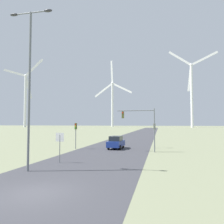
# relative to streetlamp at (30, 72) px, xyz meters

# --- Properties ---
(ground_plane) EXTENTS (600.00, 600.00, 0.00)m
(ground_plane) POSITION_rel_streetlamp_xyz_m (3.55, -4.54, -7.66)
(ground_plane) COLOR #757A5B
(road_surface) EXTENTS (10.00, 240.00, 0.01)m
(road_surface) POSITION_rel_streetlamp_xyz_m (3.55, 43.46, -7.65)
(road_surface) COLOR #38383D
(road_surface) RESTS_ON ground
(streetlamp) EXTENTS (3.70, 0.32, 12.54)m
(streetlamp) POSITION_rel_streetlamp_xyz_m (0.00, 0.00, 0.00)
(streetlamp) COLOR slate
(streetlamp) RESTS_ON ground
(stop_sign_near) EXTENTS (0.81, 0.07, 2.78)m
(stop_sign_near) POSITION_rel_streetlamp_xyz_m (0.83, 3.72, -5.71)
(stop_sign_near) COLOR slate
(stop_sign_near) RESTS_ON ground
(traffic_light_post_near_left) EXTENTS (0.28, 0.34, 3.69)m
(traffic_light_post_near_left) POSITION_rel_streetlamp_xyz_m (-1.81, 14.23, -4.95)
(traffic_light_post_near_left) COLOR slate
(traffic_light_post_near_left) RESTS_ON ground
(traffic_light_post_near_right) EXTENTS (0.28, 0.34, 3.62)m
(traffic_light_post_near_right) POSITION_rel_streetlamp_xyz_m (9.13, 17.92, -5.00)
(traffic_light_post_near_right) COLOR slate
(traffic_light_post_near_right) RESTS_ON ground
(traffic_light_mast_overhead) EXTENTS (4.84, 0.35, 5.57)m
(traffic_light_mast_overhead) POSITION_rel_streetlamp_xyz_m (7.50, 13.17, -3.64)
(traffic_light_mast_overhead) COLOR slate
(traffic_light_mast_overhead) RESTS_ON ground
(car_approaching) EXTENTS (2.02, 4.19, 1.83)m
(car_approaching) POSITION_rel_streetlamp_xyz_m (3.73, 15.82, -6.75)
(car_approaching) COLOR navy
(car_approaching) RESTS_ON ground
(wind_turbine_far_left) EXTENTS (35.67, 6.42, 61.38)m
(wind_turbine_far_left) POSITION_rel_streetlamp_xyz_m (-106.78, 156.92, 21.02)
(wind_turbine_far_left) COLOR white
(wind_turbine_far_left) RESTS_ON ground
(wind_turbine_left) EXTENTS (41.51, 9.30, 68.99)m
(wind_turbine_left) POSITION_rel_streetlamp_xyz_m (-37.87, 204.68, 20.92)
(wind_turbine_left) COLOR white
(wind_turbine_left) RESTS_ON ground
(wind_turbine_center) EXTENTS (40.01, 6.96, 68.61)m
(wind_turbine_center) POSITION_rel_streetlamp_xyz_m (37.14, 182.64, 25.66)
(wind_turbine_center) COLOR white
(wind_turbine_center) RESTS_ON ground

